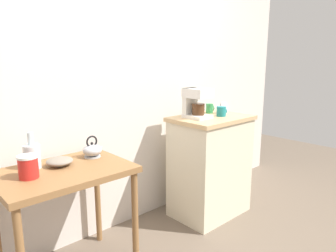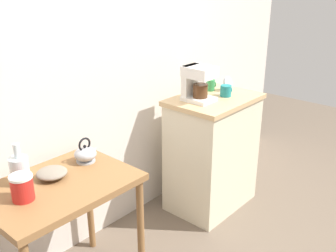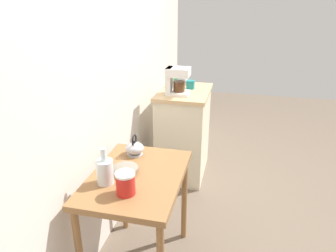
% 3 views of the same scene
% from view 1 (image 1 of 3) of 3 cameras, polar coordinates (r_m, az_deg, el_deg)
% --- Properties ---
extents(ground_plane, '(8.00, 8.00, 0.00)m').
position_cam_1_polar(ground_plane, '(2.69, -3.57, -20.36)').
color(ground_plane, '#6B5B4C').
extents(back_wall, '(4.40, 0.10, 2.80)m').
position_cam_1_polar(back_wall, '(2.69, -8.33, 11.06)').
color(back_wall, silver).
rests_on(back_wall, ground_plane).
extents(wooden_table, '(0.81, 0.58, 0.76)m').
position_cam_1_polar(wooden_table, '(2.13, -18.45, -10.27)').
color(wooden_table, olive).
rests_on(wooden_table, ground_plane).
extents(kitchen_counter, '(0.71, 0.50, 0.94)m').
position_cam_1_polar(kitchen_counter, '(2.95, 7.71, -7.23)').
color(kitchen_counter, beige).
rests_on(kitchen_counter, ground_plane).
extents(bowl_stoneware, '(0.17, 0.17, 0.05)m').
position_cam_1_polar(bowl_stoneware, '(2.15, -19.28, -6.13)').
color(bowl_stoneware, gray).
rests_on(bowl_stoneware, wooden_table).
extents(teakettle, '(0.16, 0.13, 0.16)m').
position_cam_1_polar(teakettle, '(2.27, -13.70, -4.33)').
color(teakettle, '#B2B5BA').
rests_on(teakettle, wooden_table).
extents(glass_carafe_vase, '(0.10, 0.10, 0.23)m').
position_cam_1_polar(glass_carafe_vase, '(2.16, -23.70, -4.98)').
color(glass_carafe_vase, silver).
rests_on(glass_carafe_vase, wooden_table).
extents(canister_enamel, '(0.12, 0.12, 0.14)m').
position_cam_1_polar(canister_enamel, '(1.99, -24.28, -6.84)').
color(canister_enamel, red).
rests_on(canister_enamel, wooden_table).
extents(coffee_maker, '(0.18, 0.22, 0.26)m').
position_cam_1_polar(coffee_maker, '(2.74, 5.12, 4.45)').
color(coffee_maker, white).
rests_on(coffee_maker, kitchen_counter).
extents(mug_tall_green, '(0.08, 0.07, 0.09)m').
position_cam_1_polar(mug_tall_green, '(3.01, 7.66, 3.23)').
color(mug_tall_green, '#338C4C').
rests_on(mug_tall_green, kitchen_counter).
extents(mug_dark_teal, '(0.09, 0.09, 0.09)m').
position_cam_1_polar(mug_dark_teal, '(2.86, 9.78, 2.65)').
color(mug_dark_teal, teal).
rests_on(mug_dark_teal, kitchen_counter).
extents(table_clock, '(0.10, 0.05, 0.12)m').
position_cam_1_polar(table_clock, '(3.02, 10.29, 3.29)').
color(table_clock, '#B2B5BA').
rests_on(table_clock, kitchen_counter).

